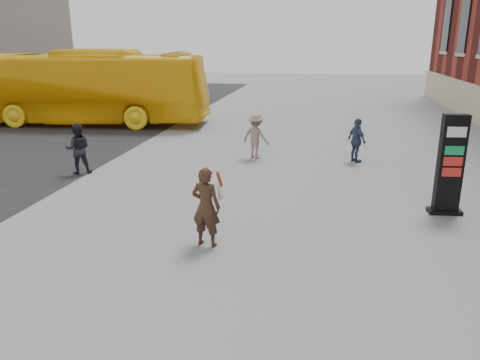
% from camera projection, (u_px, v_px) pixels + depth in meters
% --- Properties ---
extents(ground, '(100.00, 100.00, 0.00)m').
position_uv_depth(ground, '(220.00, 235.00, 9.83)').
color(ground, '#9E9EA3').
extents(info_pylon, '(0.78, 0.45, 2.35)m').
position_uv_depth(info_pylon, '(450.00, 165.00, 10.75)').
color(info_pylon, black).
rests_on(info_pylon, ground).
extents(woman, '(0.68, 0.63, 1.61)m').
position_uv_depth(woman, '(206.00, 206.00, 9.14)').
color(woman, '#3D2519').
rests_on(woman, ground).
extents(bus, '(12.86, 4.01, 3.52)m').
position_uv_depth(bus, '(75.00, 87.00, 22.43)').
color(bus, yellow).
rests_on(bus, road).
extents(pedestrian_a, '(0.92, 0.83, 1.53)m').
position_uv_depth(pedestrian_a, '(78.00, 149.00, 14.20)').
color(pedestrian_a, black).
rests_on(pedestrian_a, ground).
extents(pedestrian_b, '(1.14, 0.90, 1.54)m').
position_uv_depth(pedestrian_b, '(256.00, 136.00, 16.03)').
color(pedestrian_b, gray).
rests_on(pedestrian_b, ground).
extents(pedestrian_c, '(0.77, 0.92, 1.48)m').
position_uv_depth(pedestrian_c, '(357.00, 141.00, 15.50)').
color(pedestrian_c, '#34475E').
rests_on(pedestrian_c, ground).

